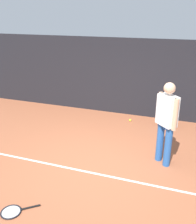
# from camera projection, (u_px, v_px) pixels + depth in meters

# --- Properties ---
(ground_plane) EXTENTS (12.00, 12.00, 0.00)m
(ground_plane) POSITION_uv_depth(u_px,v_px,m) (91.00, 164.00, 5.31)
(ground_plane) COLOR #9E5638
(back_fence) EXTENTS (10.00, 0.10, 2.24)m
(back_fence) POSITION_uv_depth(u_px,v_px,m) (128.00, 78.00, 7.54)
(back_fence) COLOR black
(back_fence) RESTS_ON ground
(court_line) EXTENTS (9.00, 0.05, 0.00)m
(court_line) POSITION_uv_depth(u_px,v_px,m) (86.00, 172.00, 5.06)
(court_line) COLOR white
(court_line) RESTS_ON ground
(tennis_player) EXTENTS (0.44, 0.44, 1.70)m
(tennis_player) POSITION_uv_depth(u_px,v_px,m) (166.00, 119.00, 5.03)
(tennis_player) COLOR #2659A5
(tennis_player) RESTS_ON ground
(tennis_racket) EXTENTS (0.59, 0.53, 0.03)m
(tennis_racket) POSITION_uv_depth(u_px,v_px,m) (13.00, 211.00, 4.04)
(tennis_racket) COLOR black
(tennis_racket) RESTS_ON ground
(backpack) EXTENTS (0.38, 0.38, 0.44)m
(backpack) POSITION_uv_depth(u_px,v_px,m) (165.00, 120.00, 6.93)
(backpack) COLOR #1E478C
(backpack) RESTS_ON ground
(tennis_ball_near_player) EXTENTS (0.07, 0.07, 0.07)m
(tennis_ball_near_player) POSITION_uv_depth(u_px,v_px,m) (130.00, 120.00, 7.38)
(tennis_ball_near_player) COLOR #CCE033
(tennis_ball_near_player) RESTS_ON ground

